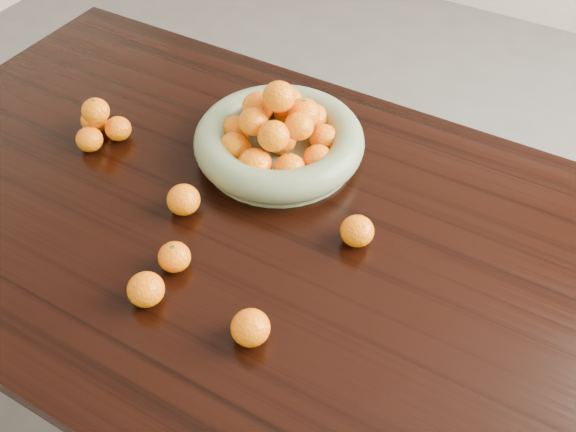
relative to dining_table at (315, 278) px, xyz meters
The scene contains 9 objects.
ground 0.66m from the dining_table, ahead, with size 5.00×5.00×0.00m, color #5C5957.
dining_table is the anchor object (origin of this frame).
fruit_bowl 0.31m from the dining_table, 134.92° to the left, with size 0.36×0.36×0.18m.
orange_pyramid 0.58m from the dining_table, behind, with size 0.13×0.12×0.11m.
loose_orange_0 0.29m from the dining_table, 140.17° to the right, with size 0.06×0.06×0.06m, color orange.
loose_orange_1 0.34m from the dining_table, 128.05° to the right, with size 0.07×0.07×0.06m, color orange.
loose_orange_2 0.26m from the dining_table, 89.92° to the right, with size 0.07×0.07×0.06m, color orange.
loose_orange_3 0.30m from the dining_table, behind, with size 0.07×0.07×0.06m, color orange.
loose_orange_4 0.14m from the dining_table, 42.31° to the left, with size 0.06×0.06×0.06m, color orange.
Camera 1 is at (0.35, -0.72, 1.66)m, focal length 40.00 mm.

